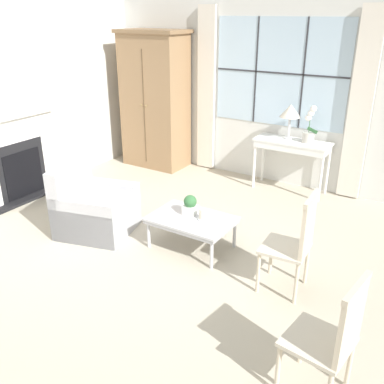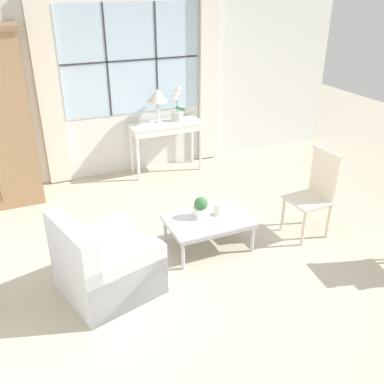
% 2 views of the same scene
% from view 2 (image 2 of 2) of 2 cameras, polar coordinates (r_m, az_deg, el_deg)
% --- Properties ---
extents(ground_plane, '(14.00, 14.00, 0.00)m').
position_cam_2_polar(ground_plane, '(4.73, 3.77, -10.05)').
color(ground_plane, '#B2A893').
extents(wall_back_windowed, '(7.20, 0.14, 2.80)m').
position_cam_2_polar(wall_back_windowed, '(6.77, -7.88, 14.26)').
color(wall_back_windowed, silver).
rests_on(wall_back_windowed, ground_plane).
extents(console_table, '(1.13, 0.43, 0.81)m').
position_cam_2_polar(console_table, '(6.80, -3.53, 8.39)').
color(console_table, white).
rests_on(console_table, ground_plane).
extents(table_lamp, '(0.32, 0.32, 0.53)m').
position_cam_2_polar(table_lamp, '(6.68, -4.65, 12.66)').
color(table_lamp, silver).
rests_on(table_lamp, console_table).
extents(potted_orchid, '(0.22, 0.17, 0.55)m').
position_cam_2_polar(potted_orchid, '(6.83, -2.01, 11.16)').
color(potted_orchid, '#BCB7AD').
rests_on(potted_orchid, console_table).
extents(armchair_upholstered, '(1.03, 1.01, 0.88)m').
position_cam_2_polar(armchair_upholstered, '(4.33, -11.45, -9.80)').
color(armchair_upholstered, '#B2B2B7').
rests_on(armchair_upholstered, ground_plane).
extents(side_chair_wooden, '(0.47, 0.47, 1.06)m').
position_cam_2_polar(side_chair_wooden, '(5.27, 16.17, 0.40)').
color(side_chair_wooden, beige).
rests_on(side_chair_wooden, ground_plane).
extents(coffee_table, '(0.96, 0.65, 0.39)m').
position_cam_2_polar(coffee_table, '(4.87, 2.22, -3.95)').
color(coffee_table, '#BCBCC1').
rests_on(coffee_table, ground_plane).
extents(potted_plant_small, '(0.15, 0.15, 0.24)m').
position_cam_2_polar(potted_plant_small, '(4.82, 1.20, -2.03)').
color(potted_plant_small, white).
rests_on(potted_plant_small, coffee_table).
extents(pillar_candle, '(0.12, 0.12, 0.14)m').
position_cam_2_polar(pillar_candle, '(4.90, 3.43, -2.42)').
color(pillar_candle, silver).
rests_on(pillar_candle, coffee_table).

